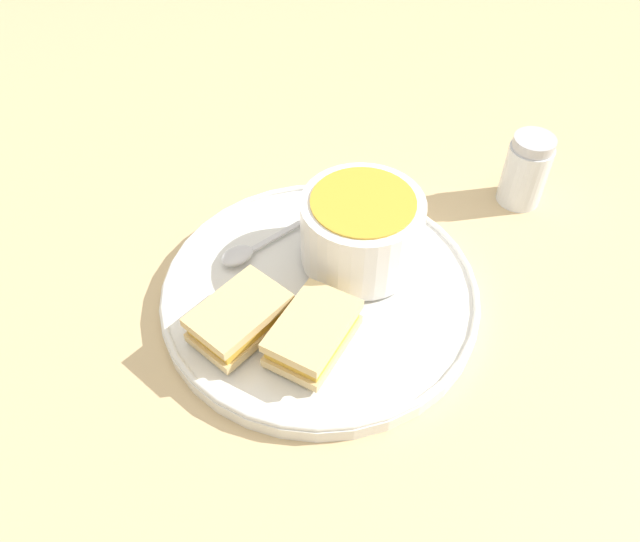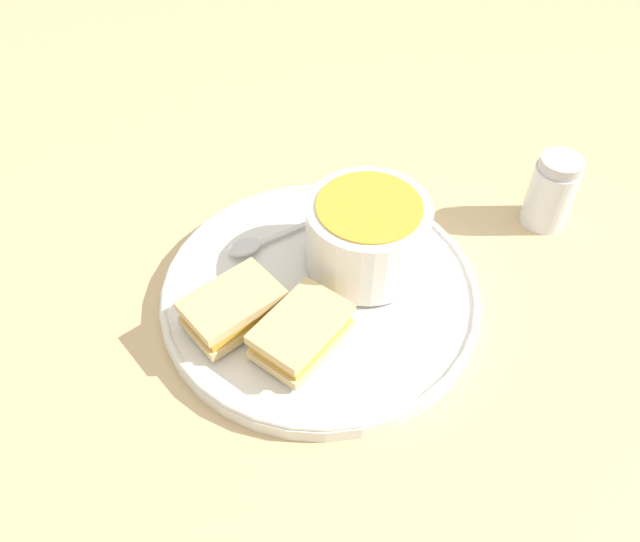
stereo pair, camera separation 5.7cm
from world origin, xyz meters
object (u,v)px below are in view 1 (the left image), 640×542
object	(u,v)px
sandwich_half_near	(239,318)
sandwich_half_far	(313,333)
spoon	(245,252)
soup_bowl	(361,229)
salt_shaker	(526,171)

from	to	relation	value
sandwich_half_near	sandwich_half_far	world-z (taller)	same
spoon	sandwich_half_near	bearing A→B (deg)	52.55
spoon	sandwich_half_far	distance (m)	0.13
soup_bowl	sandwich_half_far	xyz separation A→B (m)	(0.00, -0.11, -0.02)
soup_bowl	sandwich_half_near	xyz separation A→B (m)	(-0.06, -0.12, -0.02)
sandwich_half_far	sandwich_half_near	bearing A→B (deg)	-170.99
salt_shaker	sandwich_half_far	bearing A→B (deg)	-113.54
sandwich_half_far	spoon	bearing A→B (deg)	145.94
salt_shaker	sandwich_half_near	bearing A→B (deg)	-122.69
spoon	sandwich_half_far	size ratio (longest dim) A/B	1.29
soup_bowl	sandwich_half_far	world-z (taller)	soup_bowl
sandwich_half_near	spoon	bearing A→B (deg)	115.83
spoon	sandwich_half_far	xyz separation A→B (m)	(0.10, -0.07, 0.01)
sandwich_half_near	sandwich_half_far	xyz separation A→B (m)	(0.07, 0.01, 0.00)
sandwich_half_near	salt_shaker	distance (m)	0.35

